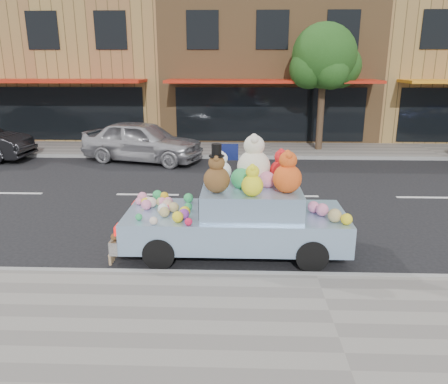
{
  "coord_description": "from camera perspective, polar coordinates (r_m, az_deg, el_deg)",
  "views": [
    {
      "loc": [
        -1.37,
        -11.96,
        3.68
      ],
      "look_at": [
        -1.66,
        -3.83,
        1.25
      ],
      "focal_mm": 35.0,
      "sensor_mm": 36.0,
      "label": 1
    }
  ],
  "objects": [
    {
      "name": "near_sidewalk",
      "position": [
        6.69,
        14.11,
        -16.69
      ],
      "size": [
        60.0,
        3.0,
        0.12
      ],
      "primitive_type": "cube",
      "color": "gray",
      "rests_on": "ground"
    },
    {
      "name": "art_car",
      "position": [
        8.6,
        1.86,
        -2.76
      ],
      "size": [
        4.49,
        1.78,
        2.32
      ],
      "rotation": [
        0.0,
        0.0,
        -0.0
      ],
      "color": "black",
      "rests_on": "ground"
    },
    {
      "name": "ground",
      "position": [
        12.58,
        8.19,
        -0.55
      ],
      "size": [
        120.0,
        120.0,
        0.0
      ],
      "primitive_type": "plane",
      "color": "black",
      "rests_on": "ground"
    },
    {
      "name": "car_silver",
      "position": [
        17.01,
        -10.61,
        6.55
      ],
      "size": [
        4.94,
        3.04,
        1.57
      ],
      "primitive_type": "imported",
      "rotation": [
        0.0,
        0.0,
        1.29
      ],
      "color": "silver",
      "rests_on": "ground"
    },
    {
      "name": "far_kerb",
      "position": [
        17.39,
        6.52,
        4.52
      ],
      "size": [
        60.0,
        0.12,
        0.13
      ],
      "primitive_type": "cube",
      "color": "gray",
      "rests_on": "ground"
    },
    {
      "name": "storefront_mid",
      "position": [
        23.97,
        5.53,
        16.47
      ],
      "size": [
        10.0,
        9.8,
        7.3
      ],
      "color": "olive",
      "rests_on": "ground"
    },
    {
      "name": "storefront_left",
      "position": [
        25.44,
        -18.52,
        15.73
      ],
      "size": [
        10.0,
        9.8,
        7.3
      ],
      "color": "olive",
      "rests_on": "ground"
    },
    {
      "name": "far_sidewalk",
      "position": [
        18.86,
        6.18,
        5.46
      ],
      "size": [
        60.0,
        3.0,
        0.12
      ],
      "primitive_type": "cube",
      "color": "gray",
      "rests_on": "ground"
    },
    {
      "name": "near_kerb",
      "position": [
        7.96,
        11.92,
        -10.77
      ],
      "size": [
        60.0,
        0.12,
        0.13
      ],
      "primitive_type": "cube",
      "color": "gray",
      "rests_on": "ground"
    },
    {
      "name": "street_tree",
      "position": [
        18.82,
        12.95,
        16.27
      ],
      "size": [
        3.0,
        2.7,
        5.22
      ],
      "color": "#38281C",
      "rests_on": "ground"
    }
  ]
}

